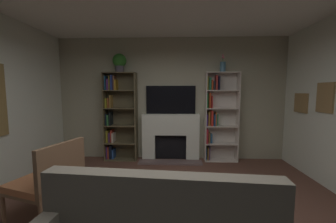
{
  "coord_description": "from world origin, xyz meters",
  "views": [
    {
      "loc": [
        0.13,
        -2.13,
        1.59
      ],
      "look_at": [
        0.0,
        1.05,
        1.27
      ],
      "focal_mm": 21.81,
      "sensor_mm": 36.0,
      "label": 1
    }
  ],
  "objects_px": {
    "potted_plant": "(119,62)",
    "vase_with_flowers": "(223,66)",
    "bookshelf_right": "(217,115)",
    "bookshelf_left": "(118,116)",
    "armchair": "(50,179)",
    "fireplace": "(171,136)",
    "tv": "(171,100)"
  },
  "relations": [
    {
      "from": "bookshelf_left",
      "to": "potted_plant",
      "type": "distance_m",
      "value": 1.23
    },
    {
      "from": "bookshelf_left",
      "to": "potted_plant",
      "type": "bearing_deg",
      "value": -24.03
    },
    {
      "from": "bookshelf_right",
      "to": "potted_plant",
      "type": "relative_size",
      "value": 4.82
    },
    {
      "from": "vase_with_flowers",
      "to": "armchair",
      "type": "relative_size",
      "value": 0.4
    },
    {
      "from": "fireplace",
      "to": "bookshelf_left",
      "type": "xyz_separation_m",
      "value": [
        -1.23,
        -0.01,
        0.45
      ]
    },
    {
      "from": "vase_with_flowers",
      "to": "armchair",
      "type": "distance_m",
      "value": 3.77
    },
    {
      "from": "tv",
      "to": "bookshelf_left",
      "type": "height_order",
      "value": "bookshelf_left"
    },
    {
      "from": "potted_plant",
      "to": "fireplace",
      "type": "bearing_deg",
      "value": 2.17
    },
    {
      "from": "tv",
      "to": "bookshelf_left",
      "type": "xyz_separation_m",
      "value": [
        -1.23,
        -0.08,
        -0.38
      ]
    },
    {
      "from": "vase_with_flowers",
      "to": "bookshelf_right",
      "type": "bearing_deg",
      "value": 148.82
    },
    {
      "from": "bookshelf_right",
      "to": "armchair",
      "type": "xyz_separation_m",
      "value": [
        -2.5,
        -2.26,
        -0.54
      ]
    },
    {
      "from": "fireplace",
      "to": "tv",
      "type": "relative_size",
      "value": 1.24
    },
    {
      "from": "fireplace",
      "to": "bookshelf_left",
      "type": "height_order",
      "value": "bookshelf_left"
    },
    {
      "from": "potted_plant",
      "to": "bookshelf_left",
      "type": "bearing_deg",
      "value": 155.97
    },
    {
      "from": "fireplace",
      "to": "vase_with_flowers",
      "type": "height_order",
      "value": "vase_with_flowers"
    },
    {
      "from": "bookshelf_left",
      "to": "potted_plant",
      "type": "relative_size",
      "value": 4.82
    },
    {
      "from": "vase_with_flowers",
      "to": "tv",
      "type": "bearing_deg",
      "value": 174.0
    },
    {
      "from": "fireplace",
      "to": "tv",
      "type": "height_order",
      "value": "tv"
    },
    {
      "from": "fireplace",
      "to": "armchair",
      "type": "height_order",
      "value": "fireplace"
    },
    {
      "from": "potted_plant",
      "to": "armchair",
      "type": "bearing_deg",
      "value": -97.6
    },
    {
      "from": "potted_plant",
      "to": "armchair",
      "type": "distance_m",
      "value": 2.83
    },
    {
      "from": "fireplace",
      "to": "vase_with_flowers",
      "type": "bearing_deg",
      "value": -2.19
    },
    {
      "from": "fireplace",
      "to": "bookshelf_right",
      "type": "relative_size",
      "value": 0.7
    },
    {
      "from": "bookshelf_right",
      "to": "vase_with_flowers",
      "type": "xyz_separation_m",
      "value": [
        0.08,
        -0.05,
        1.09
      ]
    },
    {
      "from": "fireplace",
      "to": "armchair",
      "type": "xyz_separation_m",
      "value": [
        -1.44,
        -2.25,
        -0.06
      ]
    },
    {
      "from": "fireplace",
      "to": "bookshelf_right",
      "type": "bearing_deg",
      "value": 0.35
    },
    {
      "from": "potted_plant",
      "to": "vase_with_flowers",
      "type": "distance_m",
      "value": 2.29
    },
    {
      "from": "bookshelf_left",
      "to": "tv",
      "type": "bearing_deg",
      "value": 3.86
    },
    {
      "from": "fireplace",
      "to": "potted_plant",
      "type": "height_order",
      "value": "potted_plant"
    },
    {
      "from": "tv",
      "to": "armchair",
      "type": "xyz_separation_m",
      "value": [
        -1.44,
        -2.33,
        -0.89
      ]
    },
    {
      "from": "tv",
      "to": "armchair",
      "type": "bearing_deg",
      "value": -121.75
    },
    {
      "from": "tv",
      "to": "potted_plant",
      "type": "height_order",
      "value": "potted_plant"
    }
  ]
}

